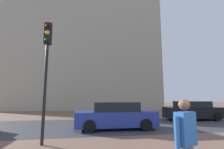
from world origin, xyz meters
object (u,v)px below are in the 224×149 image
(traffic_light_pole, at_px, (47,58))
(car_blue, at_px, (116,116))
(car_black, at_px, (192,111))
(person_skater, at_px, (186,139))

(traffic_light_pole, bearing_deg, car_blue, 39.87)
(car_blue, bearing_deg, traffic_light_pole, -140.13)
(car_black, relative_size, car_blue, 0.97)
(person_skater, distance_m, traffic_light_pole, 5.69)
(person_skater, relative_size, traffic_light_pole, 0.36)
(car_black, bearing_deg, car_blue, -157.49)
(traffic_light_pole, bearing_deg, car_black, 28.86)
(car_blue, distance_m, traffic_light_pole, 5.11)
(car_blue, height_order, traffic_light_pole, traffic_light_pole)
(car_black, bearing_deg, person_skater, -125.81)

